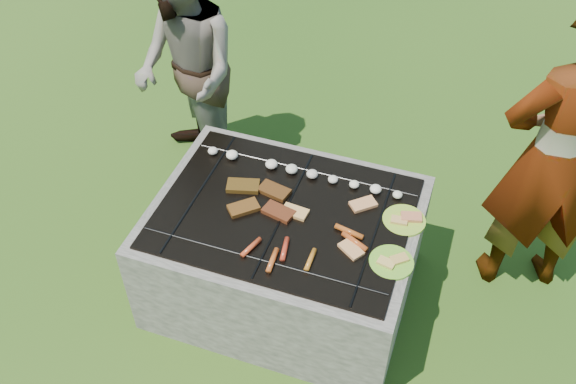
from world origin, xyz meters
name	(u,v)px	position (x,y,z in m)	size (l,w,h in m)	color
lawn	(285,288)	(0.00, 0.00, 0.00)	(60.00, 60.00, 0.00)	#204B12
fire_pit	(285,255)	(0.00, 0.00, 0.28)	(1.30, 1.00, 0.62)	gray
mushrooms	(300,171)	(-0.02, 0.28, 0.63)	(1.05, 0.06, 0.04)	#EFE0CA
pork_slabs	(259,198)	(-0.15, 0.04, 0.62)	(0.40, 0.30, 0.02)	brown
sausages	(308,247)	(0.18, -0.19, 0.62)	(0.54, 0.38, 0.03)	#C46320
bread_on_grate	(335,219)	(0.25, 0.03, 0.62)	(0.45, 0.43, 0.02)	#E2CE73
plate_far	(405,220)	(0.56, 0.14, 0.61)	(0.25, 0.25, 0.03)	gold
plate_near	(392,262)	(0.56, -0.13, 0.61)	(0.27, 0.27, 0.03)	#A7D432
cook	(556,160)	(1.18, 0.53, 0.85)	(0.62, 0.41, 1.70)	gray
bystander	(186,72)	(-0.87, 0.74, 0.75)	(0.73, 0.57, 1.50)	gray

